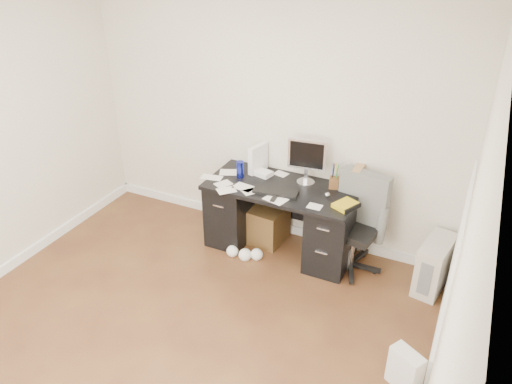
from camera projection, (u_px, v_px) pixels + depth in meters
ground at (168, 345)px, 4.11m from camera, size 4.00×4.00×0.00m
room_shell at (153, 162)px, 3.32m from camera, size 4.02×4.02×2.71m
desk at (281, 217)px, 5.11m from camera, size 1.50×0.70×0.75m
loose_papers at (261, 184)px, 4.97m from camera, size 1.10×0.60×0.00m
lcd_monitor at (307, 162)px, 4.88m from camera, size 0.40×0.26×0.48m
keyboard at (276, 192)px, 4.81m from camera, size 0.45×0.21×0.02m
computer_mouse at (327, 195)px, 4.73m from camera, size 0.06×0.06×0.05m
travel_mug at (240, 169)px, 5.08m from camera, size 0.08×0.08×0.17m
white_binder at (258, 159)px, 5.16m from camera, size 0.18×0.28×0.30m
magazine_file at (357, 179)px, 4.81m from camera, size 0.11×0.21×0.25m
pen_cup at (335, 176)px, 4.85m from camera, size 0.13×0.13×0.27m
yellow_book at (346, 205)px, 4.58m from camera, size 0.25×0.27×0.04m
paper_remote at (276, 198)px, 4.71m from camera, size 0.25×0.22×0.02m
office_chair at (355, 225)px, 4.79m from camera, size 0.64×0.64×0.99m
pc_tower at (434, 265)px, 4.63m from camera, size 0.31×0.54×0.51m
shopping_bag at (405, 370)px, 3.66m from camera, size 0.30×0.28×0.34m
wicker_basket at (266, 224)px, 5.36m from camera, size 0.43×0.43×0.40m
desk_printer at (331, 251)px, 5.08m from camera, size 0.44×0.40×0.22m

